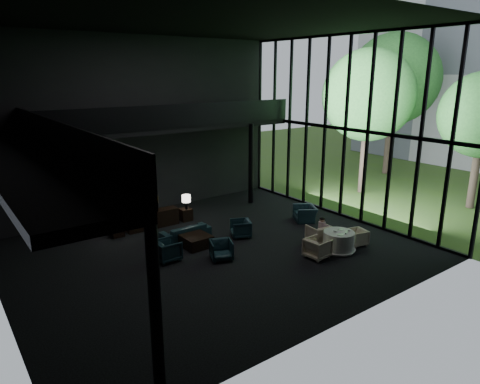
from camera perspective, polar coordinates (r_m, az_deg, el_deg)
floor at (r=16.09m, az=-3.43°, el=-7.79°), size 14.00×12.00×0.02m
ceiling at (r=14.85m, az=-3.96°, el=21.83°), size 14.00×12.00×0.02m
wall_back at (r=20.22m, az=-13.04°, el=8.46°), size 14.00×0.04×8.00m
wall_front at (r=10.51m, az=14.36°, el=2.00°), size 14.00×0.04×8.00m
curtain_wall at (r=19.56m, az=13.88°, el=8.18°), size 0.20×12.00×8.00m
mezzanine_left at (r=12.81m, az=-26.89°, el=3.18°), size 2.00×12.00×0.25m
mezzanine_back at (r=19.74m, az=-9.17°, el=8.50°), size 12.00×2.00×0.25m
railing_left at (r=12.90m, az=-22.85°, el=6.44°), size 0.06×12.00×1.00m
railing_back at (r=18.80m, az=-7.82°, el=10.04°), size 12.00×0.06×1.00m
column_sw at (r=8.56m, az=-11.18°, el=-15.54°), size 0.24×0.24×4.00m
column_nw at (r=18.89m, az=-26.27°, el=0.55°), size 0.24×0.24×4.00m
column_ne at (r=21.26m, az=1.46°, el=3.73°), size 0.24×0.24×4.00m
tree_near at (r=23.86m, az=16.75°, el=12.23°), size 4.80×4.80×7.65m
tree_far at (r=29.06m, az=19.82°, el=13.97°), size 5.60×5.60×8.80m
console at (r=18.59m, az=-11.61°, el=-3.61°), size 2.28×0.52×0.73m
bronze_urn at (r=18.38m, az=-11.85°, el=-0.93°), size 0.66×0.66×1.23m
side_table_left at (r=17.99m, az=-16.10°, el=-4.91°), size 0.48×0.48×0.53m
table_lamp_left at (r=17.84m, az=-16.38°, el=-2.65°), size 0.38×0.38×0.64m
side_table_right at (r=19.28m, az=-7.26°, el=-2.98°), size 0.50×0.50×0.55m
table_lamp_right at (r=18.97m, az=-7.18°, el=-0.95°), size 0.39×0.39×0.65m
sofa at (r=17.14m, az=-7.29°, el=-5.04°), size 1.92×0.59×0.75m
lounge_armchair_west at (r=15.32m, az=-9.63°, el=-7.44°), size 0.81×0.86×0.88m
lounge_armchair_east at (r=17.20m, az=0.08°, el=-4.79°), size 0.96×0.98×0.78m
lounge_armchair_south at (r=15.21m, az=-2.50°, el=-7.63°), size 0.95×0.92×0.77m
window_armchair at (r=19.24m, az=8.68°, el=-2.59°), size 1.04×1.17×0.86m
coffee_table at (r=16.41m, az=-5.86°, el=-6.52°), size 1.02×1.02×0.44m
dining_table at (r=16.32m, az=12.99°, el=-6.59°), size 1.29×1.29×0.75m
dining_chair_north at (r=16.91m, az=10.46°, el=-5.35°), size 0.88×0.83×0.81m
dining_chair_east at (r=17.03m, az=15.28°, el=-5.86°), size 0.68×0.71×0.61m
dining_chair_west at (r=15.57m, az=10.30°, el=-7.21°), size 0.80×0.84×0.82m
child at (r=16.78m, az=10.87°, el=-4.28°), size 0.29×0.29×0.61m
plate_a at (r=15.89m, az=13.23°, el=-5.55°), size 0.29×0.29×0.02m
plate_b at (r=16.43m, az=13.28°, el=-4.85°), size 0.27×0.27×0.01m
saucer at (r=16.27m, az=14.17°, el=-5.11°), size 0.20×0.20×0.01m
coffee_cup at (r=16.28m, az=14.30°, el=-4.97°), size 0.09×0.09×0.06m
cereal_bowl at (r=16.12m, az=12.57°, el=-5.09°), size 0.15×0.15×0.07m
cream_pot at (r=15.99m, az=13.92°, el=-5.37°), size 0.07×0.07×0.07m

